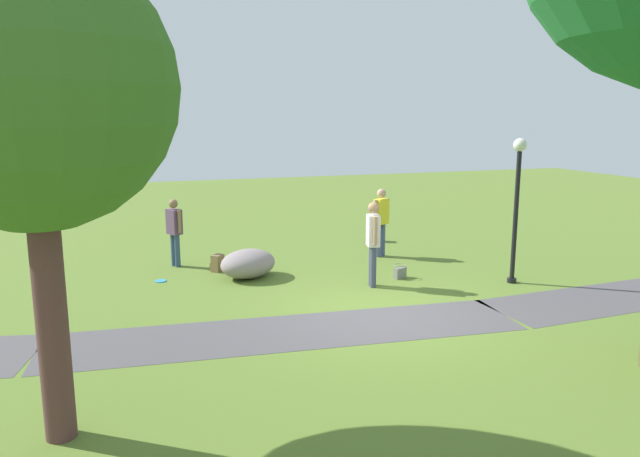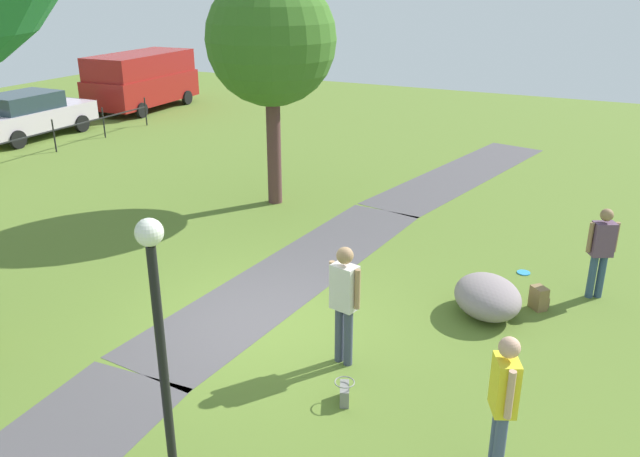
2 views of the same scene
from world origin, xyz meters
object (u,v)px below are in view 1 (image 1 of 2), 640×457
(lamp_post, at_px, (517,194))
(frisbee_on_grass, at_px, (161,281))
(young_tree_near_path, at_px, (31,89))
(passerby_on_path, at_px, (381,217))
(handbag_on_grass, at_px, (400,272))
(lawn_boulder, at_px, (248,264))
(man_near_boulder, at_px, (174,228))
(backpack_by_boulder, at_px, (217,263))
(spare_backpack_on_lawn, at_px, (377,235))
(woman_with_handbag, at_px, (373,237))

(lamp_post, bearing_deg, frisbee_on_grass, -19.50)
(young_tree_near_path, height_order, passerby_on_path, young_tree_near_path)
(handbag_on_grass, bearing_deg, passerby_on_path, -102.61)
(lamp_post, relative_size, passerby_on_path, 1.78)
(handbag_on_grass, bearing_deg, lawn_boulder, -19.87)
(lamp_post, xyz_separation_m, man_near_boulder, (6.82, -3.84, -1.01))
(backpack_by_boulder, bearing_deg, frisbee_on_grass, 18.96)
(lamp_post, height_order, passerby_on_path, lamp_post)
(backpack_by_boulder, height_order, spare_backpack_on_lawn, same)
(lawn_boulder, relative_size, handbag_on_grass, 4.71)
(young_tree_near_path, xyz_separation_m, backpack_by_boulder, (-2.89, -6.76, -3.69))
(spare_backpack_on_lawn, height_order, frisbee_on_grass, spare_backpack_on_lawn)
(young_tree_near_path, relative_size, frisbee_on_grass, 22.05)
(woman_with_handbag, xyz_separation_m, handbag_on_grass, (-0.85, -0.39, -0.93))
(lawn_boulder, height_order, spare_backpack_on_lawn, lawn_boulder)
(young_tree_near_path, relative_size, lamp_post, 1.73)
(woman_with_handbag, bearing_deg, spare_backpack_on_lawn, -115.28)
(man_near_boulder, xyz_separation_m, passerby_on_path, (-5.13, 0.66, 0.08))
(man_near_boulder, distance_m, frisbee_on_grass, 1.64)
(lamp_post, height_order, lawn_boulder, lamp_post)
(young_tree_near_path, relative_size, passerby_on_path, 3.08)
(lamp_post, distance_m, passerby_on_path, 3.73)
(spare_backpack_on_lawn, xyz_separation_m, frisbee_on_grass, (6.26, 2.34, -0.18))
(woman_with_handbag, relative_size, passerby_on_path, 1.03)
(lamp_post, xyz_separation_m, lawn_boulder, (5.38, -2.28, -1.64))
(lawn_boulder, height_order, woman_with_handbag, woman_with_handbag)
(man_near_boulder, relative_size, backpack_by_boulder, 4.11)
(man_near_boulder, bearing_deg, woman_with_handbag, 140.70)
(young_tree_near_path, xyz_separation_m, lamp_post, (-8.84, -3.73, -1.93))
(frisbee_on_grass, bearing_deg, lawn_boulder, 171.09)
(handbag_on_grass, xyz_separation_m, spare_backpack_on_lawn, (-1.13, -3.81, 0.05))
(lamp_post, height_order, handbag_on_grass, lamp_post)
(passerby_on_path, height_order, handbag_on_grass, passerby_on_path)
(frisbee_on_grass, bearing_deg, handbag_on_grass, 164.07)
(lamp_post, xyz_separation_m, spare_backpack_on_lawn, (1.03, -4.92, -1.77))
(backpack_by_boulder, height_order, frisbee_on_grass, backpack_by_boulder)
(lamp_post, distance_m, spare_backpack_on_lawn, 5.33)
(man_near_boulder, height_order, passerby_on_path, passerby_on_path)
(woman_with_handbag, bearing_deg, lawn_boulder, -33.31)
(spare_backpack_on_lawn, relative_size, frisbee_on_grass, 1.63)
(young_tree_near_path, relative_size, handbag_on_grass, 15.15)
(backpack_by_boulder, bearing_deg, woman_with_handbag, 141.83)
(backpack_by_boulder, bearing_deg, man_near_boulder, -42.85)
(frisbee_on_grass, bearing_deg, man_near_boulder, -109.99)
(young_tree_near_path, height_order, spare_backpack_on_lawn, young_tree_near_path)
(man_near_boulder, distance_m, backpack_by_boulder, 1.41)
(lawn_boulder, xyz_separation_m, spare_backpack_on_lawn, (-4.35, -2.64, -0.13))
(lawn_boulder, distance_m, spare_backpack_on_lawn, 5.09)
(lawn_boulder, bearing_deg, woman_with_handbag, 146.69)
(woman_with_handbag, height_order, frisbee_on_grass, woman_with_handbag)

